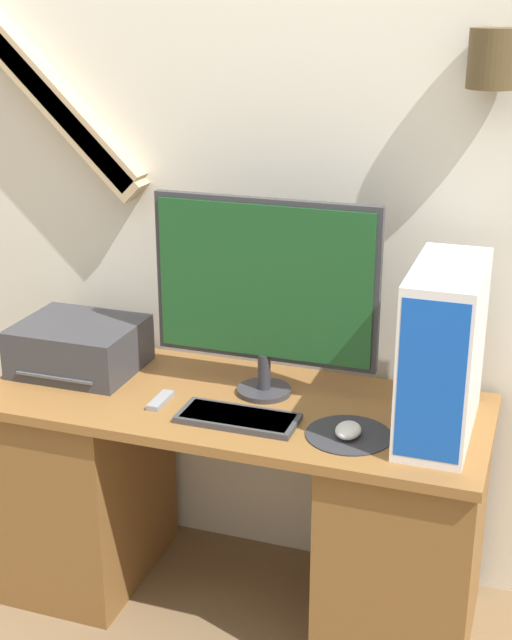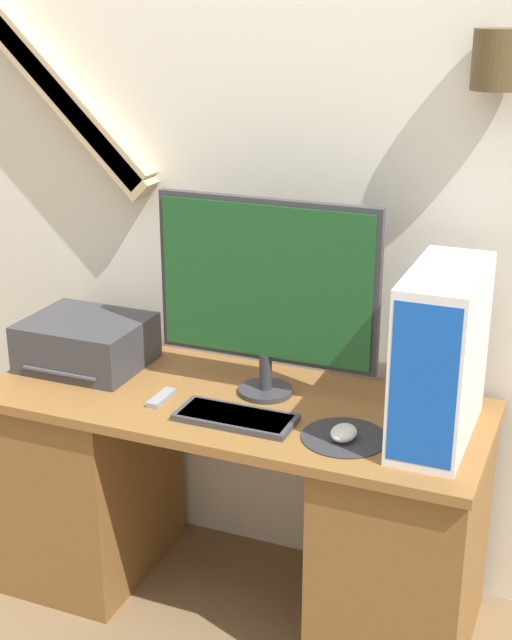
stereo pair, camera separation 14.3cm
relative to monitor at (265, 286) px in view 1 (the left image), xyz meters
name	(u,v)px [view 1 (the left image)]	position (x,y,z in m)	size (l,w,h in m)	color
wall_back	(267,163)	(-0.09, 0.27, 0.31)	(6.40, 0.19, 2.70)	silver
desk	(234,500)	(-0.07, -0.08, -0.68)	(1.51, 0.60, 0.71)	brown
monitor	(265,286)	(0.00, 0.00, 0.00)	(0.68, 0.16, 0.60)	#333338
keyboard	(238,418)	(-0.01, -0.21, -0.33)	(0.34, 0.15, 0.02)	#3D3D42
mousepad	(349,435)	(0.31, -0.19, -0.34)	(0.24, 0.24, 0.00)	#2D2D33
mouse	(348,430)	(0.31, -0.20, -0.32)	(0.07, 0.09, 0.04)	silver
computer_tower	(443,352)	(0.53, -0.08, -0.10)	(0.18, 0.44, 0.47)	white
printer	(79,347)	(-0.62, -0.02, -0.26)	(0.38, 0.33, 0.16)	#38383D
remote_control	(161,400)	(-0.27, -0.17, -0.33)	(0.04, 0.12, 0.02)	gray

